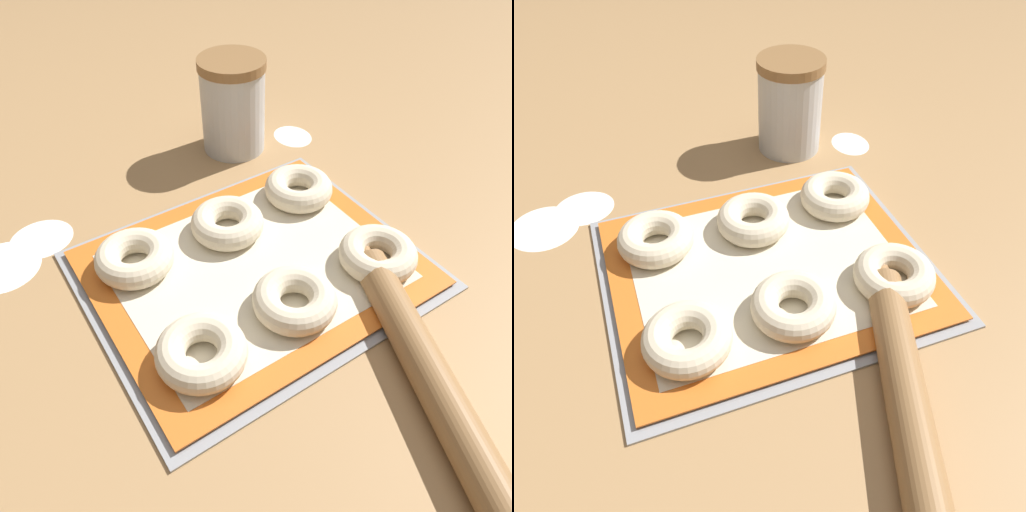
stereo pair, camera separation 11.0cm
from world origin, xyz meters
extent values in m
plane|color=#A87F51|center=(0.00, 0.00, 0.00)|extent=(2.80, 2.80, 0.00)
cube|color=#93969B|center=(0.00, -0.02, 0.00)|extent=(0.44, 0.36, 0.01)
cube|color=orange|center=(0.00, -0.02, 0.01)|extent=(0.41, 0.34, 0.00)
cube|color=beige|center=(0.00, -0.02, 0.01)|extent=(0.35, 0.28, 0.00)
torus|color=beige|center=(-0.13, -0.11, 0.03)|extent=(0.10, 0.10, 0.03)
torus|color=beige|center=(0.00, -0.11, 0.03)|extent=(0.10, 0.10, 0.03)
torus|color=beige|center=(0.14, -0.10, 0.03)|extent=(0.10, 0.10, 0.03)
torus|color=beige|center=(-0.13, 0.07, 0.03)|extent=(0.10, 0.10, 0.03)
torus|color=beige|center=(0.01, 0.06, 0.03)|extent=(0.10, 0.10, 0.03)
torus|color=beige|center=(0.14, 0.07, 0.03)|extent=(0.10, 0.10, 0.03)
cylinder|color=silver|center=(0.14, 0.27, 0.07)|extent=(0.11, 0.11, 0.15)
cylinder|color=olive|center=(0.14, 0.27, 0.15)|extent=(0.11, 0.11, 0.02)
cylinder|color=olive|center=(0.06, -0.27, 0.02)|extent=(0.17, 0.35, 0.05)
cylinder|color=olive|center=(0.13, -0.08, 0.02)|extent=(0.04, 0.05, 0.02)
ellipsoid|color=white|center=(0.25, 0.23, 0.00)|extent=(0.07, 0.08, 0.00)
ellipsoid|color=white|center=(-0.22, 0.21, 0.00)|extent=(0.09, 0.08, 0.00)
ellipsoid|color=white|center=(-0.28, 0.18, 0.00)|extent=(0.10, 0.10, 0.00)
camera|label=1|loc=(-0.26, -0.41, 0.49)|focal=35.00mm
camera|label=2|loc=(-0.16, -0.46, 0.49)|focal=35.00mm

